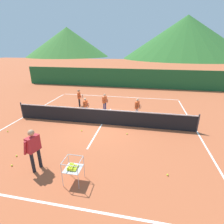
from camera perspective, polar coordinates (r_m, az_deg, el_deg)
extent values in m
plane|color=#B25633|center=(10.38, -3.42, -4.08)|extent=(120.00, 120.00, 0.00)
cube|color=white|center=(6.01, -18.72, -27.30)|extent=(10.84, 0.08, 0.01)
cube|color=white|center=(16.09, 2.01, 5.14)|extent=(10.84, 0.08, 0.01)
cube|color=white|center=(12.77, -27.74, -1.64)|extent=(0.08, 11.95, 0.01)
cube|color=white|center=(10.54, 26.66, -6.01)|extent=(0.08, 11.95, 0.01)
cube|color=white|center=(10.38, -3.42, -4.06)|extent=(0.08, 5.55, 0.01)
cylinder|color=#333338|center=(12.57, -27.97, 0.54)|extent=(0.08, 0.08, 1.05)
cylinder|color=#333338|center=(10.32, 26.89, -3.41)|extent=(0.08, 0.08, 1.05)
cube|color=black|center=(10.19, -3.48, -1.74)|extent=(10.67, 0.02, 0.92)
cube|color=white|center=(10.02, -3.54, 0.82)|extent=(10.67, 0.03, 0.06)
cylinder|color=black|center=(7.14, -25.08, -15.08)|extent=(0.12, 0.12, 0.83)
cylinder|color=black|center=(7.30, -23.15, -13.92)|extent=(0.12, 0.12, 0.83)
cube|color=#B2262D|center=(6.86, -24.98, -9.62)|extent=(0.35, 0.54, 0.58)
sphere|color=tan|center=(6.66, -25.56, -6.32)|extent=(0.23, 0.23, 0.23)
cylinder|color=#B2262D|center=(6.78, -27.15, -10.71)|extent=(0.24, 0.14, 0.57)
cylinder|color=#B2262D|center=(7.06, -23.41, -8.85)|extent=(0.19, 0.13, 0.57)
torus|color=#262628|center=(7.26, -24.73, -8.65)|extent=(0.09, 0.29, 0.29)
cylinder|color=black|center=(7.09, -23.42, -9.17)|extent=(0.22, 0.08, 0.03)
cylinder|color=black|center=(13.76, -10.80, 3.44)|extent=(0.10, 0.10, 0.66)
cylinder|color=black|center=(13.52, -10.95, 3.12)|extent=(0.10, 0.10, 0.66)
cube|color=#E55926|center=(13.49, -11.03, 5.55)|extent=(0.27, 0.42, 0.46)
sphere|color=#996B4C|center=(13.40, -11.14, 7.00)|extent=(0.18, 0.18, 0.18)
cylinder|color=#E55926|center=(13.70, -10.66, 5.70)|extent=(0.19, 0.11, 0.45)
cylinder|color=#E55926|center=(13.28, -11.02, 5.16)|extent=(0.15, 0.10, 0.45)
torus|color=#262628|center=(13.24, -9.87, 5.18)|extent=(0.09, 0.29, 0.29)
cylinder|color=black|center=(13.27, -10.92, 5.15)|extent=(0.22, 0.08, 0.03)
cylinder|color=silver|center=(11.90, -8.54, 0.61)|extent=(0.09, 0.09, 0.59)
cylinder|color=silver|center=(11.71, -9.06, 0.25)|extent=(0.09, 0.09, 0.59)
cube|color=#E55926|center=(11.64, -8.94, 2.75)|extent=(0.22, 0.37, 0.42)
sphere|color=#DBAD84|center=(11.55, -9.02, 4.24)|extent=(0.16, 0.16, 0.16)
cylinder|color=#E55926|center=(11.79, -8.25, 2.91)|extent=(0.17, 0.09, 0.41)
cylinder|color=#E55926|center=(11.47, -9.28, 2.30)|extent=(0.13, 0.08, 0.41)
torus|color=#262628|center=(11.34, -8.09, 2.24)|extent=(0.07, 0.29, 0.29)
cylinder|color=black|center=(11.45, -9.17, 2.37)|extent=(0.22, 0.06, 0.03)
cylinder|color=navy|center=(12.52, -2.19, 1.97)|extent=(0.09, 0.09, 0.63)
cylinder|color=navy|center=(12.32, -2.73, 1.64)|extent=(0.09, 0.09, 0.63)
cube|color=#E55926|center=(12.25, -2.50, 4.19)|extent=(0.27, 0.41, 0.44)
sphere|color=tan|center=(12.16, -2.52, 5.71)|extent=(0.18, 0.18, 0.18)
cylinder|color=#E55926|center=(12.41, -1.79, 4.30)|extent=(0.18, 0.11, 0.43)
cylinder|color=#E55926|center=(12.06, -2.86, 3.76)|extent=(0.14, 0.10, 0.44)
torus|color=#262628|center=(11.94, -1.74, 3.61)|extent=(0.10, 0.29, 0.29)
cylinder|color=black|center=(12.05, -2.77, 3.77)|extent=(0.22, 0.09, 0.03)
cylinder|color=silver|center=(11.51, 8.53, 0.01)|extent=(0.09, 0.09, 0.64)
cylinder|color=silver|center=(11.29, 8.07, -0.37)|extent=(0.09, 0.09, 0.64)
cube|color=#E55926|center=(11.22, 8.44, 2.40)|extent=(0.29, 0.42, 0.45)
sphere|color=#DBAD84|center=(11.12, 8.54, 4.05)|extent=(0.18, 0.18, 0.18)
cylinder|color=#E55926|center=(11.40, 9.10, 2.52)|extent=(0.19, 0.12, 0.44)
cylinder|color=#E55926|center=(11.03, 8.16, 1.91)|extent=(0.15, 0.11, 0.44)
torus|color=#262628|center=(10.93, 9.46, 1.69)|extent=(0.12, 0.28, 0.29)
cylinder|color=black|center=(11.02, 8.28, 1.91)|extent=(0.22, 0.10, 0.03)
cylinder|color=#B7B7BC|center=(6.55, -14.17, -16.79)|extent=(0.02, 0.02, 0.89)
cylinder|color=#B7B7BC|center=(6.36, -9.36, -17.67)|extent=(0.02, 0.02, 0.89)
cylinder|color=#B7B7BC|center=(6.17, -16.44, -19.79)|extent=(0.02, 0.02, 0.89)
cylinder|color=#B7B7BC|center=(5.97, -11.30, -20.88)|extent=(0.02, 0.02, 0.89)
cube|color=#B7B7BC|center=(6.19, -12.90, -18.00)|extent=(0.56, 0.56, 0.01)
cube|color=#B7B7BC|center=(6.19, -12.12, -13.99)|extent=(0.56, 0.02, 0.02)
cube|color=#B7B7BC|center=(5.78, -14.32, -17.02)|extent=(0.56, 0.02, 0.02)
cube|color=#B7B7BC|center=(6.09, -15.67, -14.99)|extent=(0.02, 0.56, 0.02)
cube|color=#B7B7BC|center=(5.89, -10.58, -15.91)|extent=(0.02, 0.56, 0.02)
sphere|color=yellow|center=(6.12, -14.63, -18.27)|extent=(0.07, 0.07, 0.07)
sphere|color=yellow|center=(6.17, -14.39, -17.88)|extent=(0.07, 0.07, 0.07)
sphere|color=yellow|center=(6.21, -14.06, -17.55)|extent=(0.07, 0.07, 0.07)
sphere|color=yellow|center=(6.26, -13.83, -17.15)|extent=(0.07, 0.07, 0.07)
sphere|color=yellow|center=(6.31, -13.60, -16.87)|extent=(0.07, 0.07, 0.07)
sphere|color=yellow|center=(6.10, -13.96, -18.33)|extent=(0.07, 0.07, 0.07)
sphere|color=yellow|center=(6.14, -13.75, -17.95)|extent=(0.07, 0.07, 0.07)
sphere|color=yellow|center=(6.19, -13.52, -17.64)|extent=(0.07, 0.07, 0.07)
sphere|color=yellow|center=(6.23, -13.29, -17.26)|extent=(0.07, 0.07, 0.07)
sphere|color=yellow|center=(6.28, -12.97, -16.97)|extent=(0.07, 0.07, 0.07)
sphere|color=yellow|center=(6.08, -13.43, -18.48)|extent=(0.07, 0.07, 0.07)
sphere|color=yellow|center=(6.13, -13.20, -18.08)|extent=(0.07, 0.07, 0.07)
sphere|color=yellow|center=(6.16, -12.94, -17.78)|extent=(0.07, 0.07, 0.07)
sphere|color=yellow|center=(6.21, -12.74, -17.41)|extent=(0.07, 0.07, 0.07)
sphere|color=yellow|center=(6.25, -12.45, -17.04)|extent=(0.07, 0.07, 0.07)
sphere|color=yellow|center=(6.05, -12.86, -18.64)|extent=(0.07, 0.07, 0.07)
sphere|color=yellow|center=(6.10, -12.63, -18.19)|extent=(0.07, 0.07, 0.07)
sphere|color=yellow|center=(6.15, -12.35, -17.82)|extent=(0.07, 0.07, 0.07)
sphere|color=yellow|center=(6.19, -12.09, -17.47)|extent=(0.07, 0.07, 0.07)
sphere|color=yellow|center=(6.24, -11.87, -17.13)|extent=(0.07, 0.07, 0.07)
sphere|color=yellow|center=(6.03, -12.27, -18.68)|extent=(0.07, 0.07, 0.07)
sphere|color=yellow|center=(6.08, -12.03, -18.28)|extent=(0.07, 0.07, 0.07)
sphere|color=yellow|center=(6.12, -11.81, -17.96)|extent=(0.07, 0.07, 0.07)
sphere|color=yellow|center=(6.17, -11.55, -17.62)|extent=(0.07, 0.07, 0.07)
sphere|color=yellow|center=(6.21, -11.34, -17.22)|extent=(0.07, 0.07, 0.07)
sphere|color=yellow|center=(6.09, -14.65, -17.80)|extent=(0.07, 0.07, 0.07)
sphere|color=yellow|center=(6.13, -14.36, -17.52)|extent=(0.07, 0.07, 0.07)
sphere|color=yellow|center=(6.18, -14.10, -17.12)|extent=(0.07, 0.07, 0.07)
sphere|color=yellow|center=(6.23, -13.85, -16.81)|extent=(0.07, 0.07, 0.07)
sphere|color=yellow|center=(6.27, -13.66, -16.44)|extent=(0.07, 0.07, 0.07)
sphere|color=yellow|center=(6.06, -14.03, -18.00)|extent=(0.07, 0.07, 0.07)
sphere|color=yellow|center=(6.11, -13.79, -17.60)|extent=(0.07, 0.07, 0.07)
sphere|color=yellow|center=(6.15, -13.56, -17.25)|extent=(0.07, 0.07, 0.07)
sphere|color=yellow|center=(6.20, -13.27, -16.85)|extent=(0.07, 0.07, 0.07)
sphere|color=yellow|center=(6.25, -13.02, -16.55)|extent=(0.07, 0.07, 0.07)
sphere|color=yellow|center=(6.04, -13.42, -18.07)|extent=(0.07, 0.07, 0.07)
sphere|color=yellow|center=(6.09, -13.18, -17.66)|extent=(0.07, 0.07, 0.07)
sphere|color=yellow|center=(6.13, -12.97, -17.31)|extent=(0.07, 0.07, 0.07)
sphere|color=yellow|center=(6.18, -12.72, -16.99)|extent=(0.07, 0.07, 0.07)
sphere|color=yellow|center=(9.66, -10.15, -6.18)|extent=(0.07, 0.07, 0.07)
sphere|color=yellow|center=(11.05, -31.60, -5.58)|extent=(0.07, 0.07, 0.07)
sphere|color=yellow|center=(6.90, 18.13, -19.40)|extent=(0.07, 0.07, 0.07)
sphere|color=yellow|center=(9.21, 5.06, -7.32)|extent=(0.07, 0.07, 0.07)
sphere|color=yellow|center=(8.55, -29.39, -12.70)|extent=(0.07, 0.07, 0.07)
sphere|color=yellow|center=(9.03, -26.92, -10.39)|extent=(0.07, 0.07, 0.07)
sphere|color=yellow|center=(8.04, -30.60, -15.16)|extent=(0.07, 0.07, 0.07)
cube|color=#1E5B2D|center=(19.87, 3.98, 11.28)|extent=(23.86, 0.08, 2.12)
cone|color=#2D6628|center=(78.16, 23.43, 21.98)|extent=(48.21, 48.21, 15.84)
cone|color=#38702D|center=(91.00, -14.65, 21.75)|extent=(39.11, 39.11, 13.23)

